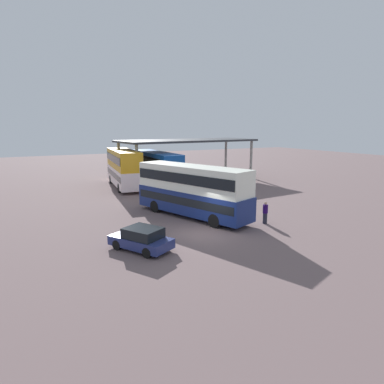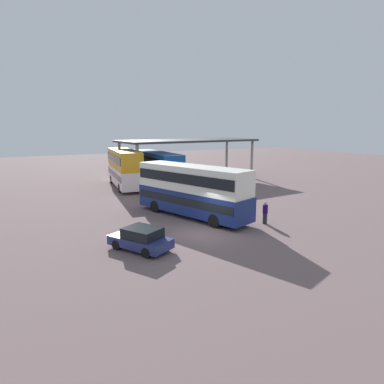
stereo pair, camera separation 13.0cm
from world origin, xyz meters
name	(u,v)px [view 2 (the right image)]	position (x,y,z in m)	size (l,w,h in m)	color
ground_plane	(204,233)	(0.00, 0.00, 0.00)	(140.00, 140.00, 0.00)	#6F595A
double_decker_main	(192,189)	(1.20, 4.10, 2.24)	(5.65, 10.56, 4.08)	navy
parked_hatchback	(141,239)	(-4.81, -1.01, 0.67)	(3.33, 4.07, 1.35)	navy
double_decker_near_canopy	(124,167)	(0.30, 19.59, 2.40)	(3.64, 10.77, 4.38)	white
double_decker_mid_row	(157,167)	(4.32, 19.38, 2.21)	(2.81, 11.61, 4.02)	silver
depot_canopy	(189,142)	(9.30, 20.42, 5.04)	(18.67, 8.27, 5.38)	#33353A
pedestrian_waiting	(265,213)	(5.08, -0.15, 0.82)	(0.38, 0.38, 1.64)	#262633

